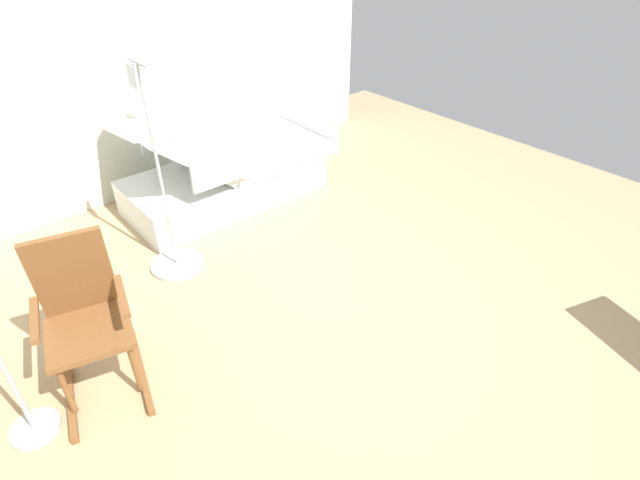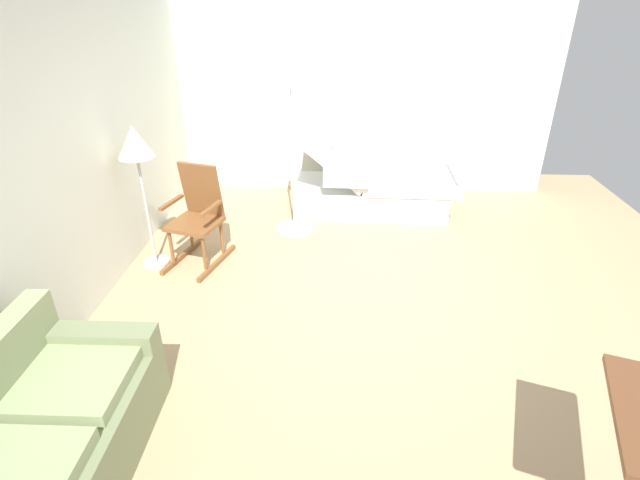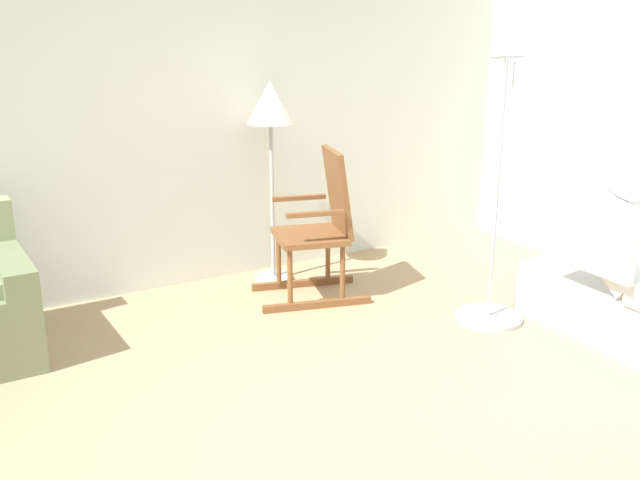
{
  "view_description": "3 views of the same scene",
  "coord_description": "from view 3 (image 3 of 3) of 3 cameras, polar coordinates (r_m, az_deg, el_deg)",
  "views": [
    {
      "loc": [
        -1.81,
        2.17,
        2.61
      ],
      "look_at": [
        0.09,
        0.47,
        0.84
      ],
      "focal_mm": 28.44,
      "sensor_mm": 36.0,
      "label": 1
    },
    {
      "loc": [
        -3.71,
        0.25,
        2.63
      ],
      "look_at": [
        -0.06,
        0.42,
        0.7
      ],
      "focal_mm": 27.03,
      "sensor_mm": 36.0,
      "label": 2
    },
    {
      "loc": [
        -1.71,
        -2.51,
        1.92
      ],
      "look_at": [
        0.08,
        0.55,
        0.84
      ],
      "focal_mm": 41.5,
      "sensor_mm": 36.0,
      "label": 3
    }
  ],
  "objects": [
    {
      "name": "floor_lamp",
      "position": [
        5.32,
        -3.82,
        9.49
      ],
      "size": [
        0.34,
        0.34,
        1.48
      ],
      "color": "#B2B5BA",
      "rests_on": "ground"
    },
    {
      "name": "back_wall",
      "position": [
        5.35,
        -11.68,
        10.52
      ],
      "size": [
        6.04,
        0.1,
        2.7
      ],
      "primitive_type": "cube",
      "color": "silver",
      "rests_on": "ground"
    },
    {
      "name": "iv_pole",
      "position": [
        4.93,
        13.08,
        -3.3
      ],
      "size": [
        0.44,
        0.44,
        1.69
      ],
      "color": "#B2B5BA",
      "rests_on": "ground"
    },
    {
      "name": "ground_plane",
      "position": [
        3.59,
        3.44,
        -15.36
      ],
      "size": [
        7.3,
        7.3,
        0.0
      ],
      "primitive_type": "plane",
      "color": "tan"
    },
    {
      "name": "rocking_chair",
      "position": [
        5.12,
        0.02,
        0.94
      ],
      "size": [
        0.86,
        0.66,
        1.05
      ],
      "color": "brown",
      "rests_on": "ground"
    }
  ]
}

